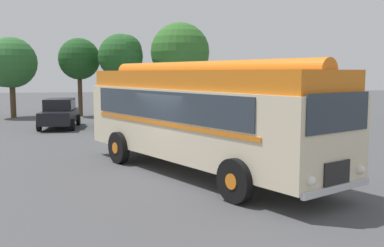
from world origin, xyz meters
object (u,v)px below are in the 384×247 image
Objects in this scene: box_van at (257,103)px; car_mid_right at (157,112)px; vintage_bus at (200,113)px; car_near_left at (60,113)px; car_mid_left at (115,113)px; car_far_right at (206,110)px.

car_mid_right is at bearing 174.85° from box_van.
vintage_bus is 14.00m from car_near_left.
car_mid_left is at bearing 102.73° from vintage_bus.
vintage_bus is 2.30× the size of car_mid_left.
car_near_left and car_mid_left have the same top height.
car_near_left is at bearing 176.94° from box_van.
car_far_right is at bearing 11.44° from car_mid_right.
vintage_bus is 13.26m from box_van.
car_mid_left is 5.53m from car_far_right.
vintage_bus is at bearing -88.39° from car_mid_right.
car_near_left and car_far_right have the same top height.
car_far_right is (2.68, 13.18, -1.05)m from vintage_bus.
box_van is at bearing -5.15° from car_mid_right.
car_far_right is at bearing 3.55° from car_near_left.
car_near_left is at bearing 174.40° from car_mid_left.
car_mid_right is (2.43, 0.22, 0.00)m from car_mid_left.
vintage_bus is 12.61m from car_mid_right.
car_near_left is at bearing 115.03° from vintage_bus.
vintage_bus is 12.70m from car_mid_left.
car_mid_right is at bearing -0.84° from car_near_left.
car_mid_right is 5.93m from box_van.
car_far_right is at bearing 78.50° from vintage_bus.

